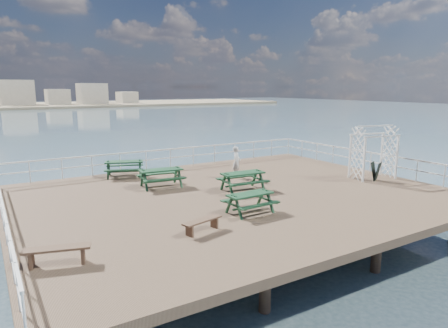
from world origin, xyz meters
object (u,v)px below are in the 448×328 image
(picnic_table_d, at_px, (250,199))
(flat_bench_near, at_px, (202,223))
(trellis_arbor, at_px, (373,155))
(person, at_px, (237,162))
(flat_bench_far, at_px, (57,252))
(picnic_table_b, at_px, (124,165))
(picnic_table_a, at_px, (161,174))
(picnic_table_c, at_px, (243,177))

(picnic_table_d, xyz_separation_m, flat_bench_near, (-2.44, -0.83, -0.23))
(trellis_arbor, height_order, person, trellis_arbor)
(flat_bench_far, bearing_deg, flat_bench_near, 18.28)
(picnic_table_b, bearing_deg, picnic_table_a, -54.66)
(picnic_table_c, xyz_separation_m, flat_bench_far, (-8.39, -3.81, -0.24))
(flat_bench_far, bearing_deg, picnic_table_b, 79.36)
(picnic_table_b, bearing_deg, trellis_arbor, -12.40)
(flat_bench_far, distance_m, trellis_arbor, 15.61)
(trellis_arbor, bearing_deg, flat_bench_near, -156.67)
(flat_bench_far, relative_size, person, 1.07)
(picnic_table_a, relative_size, picnic_table_b, 0.91)
(flat_bench_near, bearing_deg, trellis_arbor, -3.18)
(picnic_table_b, bearing_deg, flat_bench_far, -96.35)
(trellis_arbor, relative_size, person, 1.68)
(picnic_table_b, distance_m, flat_bench_near, 9.19)
(picnic_table_d, height_order, trellis_arbor, trellis_arbor)
(picnic_table_c, height_order, person, person)
(picnic_table_b, relative_size, person, 1.44)
(person, bearing_deg, trellis_arbor, -76.20)
(picnic_table_a, distance_m, person, 4.06)
(picnic_table_c, xyz_separation_m, trellis_arbor, (7.01, -1.40, 0.59))
(trellis_arbor, distance_m, person, 6.91)
(picnic_table_d, bearing_deg, person, 59.26)
(flat_bench_near, bearing_deg, person, 34.12)
(picnic_table_c, height_order, picnic_table_d, picnic_table_c)
(trellis_arbor, bearing_deg, person, 159.16)
(picnic_table_a, relative_size, person, 1.31)
(picnic_table_a, height_order, flat_bench_far, picnic_table_a)
(picnic_table_d, distance_m, flat_bench_near, 2.59)
(picnic_table_b, xyz_separation_m, trellis_arbor, (10.65, -6.92, 0.61))
(picnic_table_c, bearing_deg, picnic_table_a, 143.33)
(picnic_table_c, distance_m, flat_bench_near, 5.45)
(picnic_table_b, distance_m, flat_bench_far, 10.47)
(picnic_table_a, bearing_deg, person, 3.29)
(picnic_table_a, height_order, picnic_table_d, picnic_table_a)
(flat_bench_far, distance_m, person, 11.38)
(picnic_table_b, distance_m, trellis_arbor, 12.72)
(flat_bench_near, relative_size, flat_bench_far, 0.87)
(flat_bench_far, bearing_deg, person, 48.93)
(picnic_table_b, bearing_deg, picnic_table_d, -55.54)
(picnic_table_b, xyz_separation_m, flat_bench_near, (-0.39, -9.18, -0.28))
(person, bearing_deg, flat_bench_near, -174.74)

